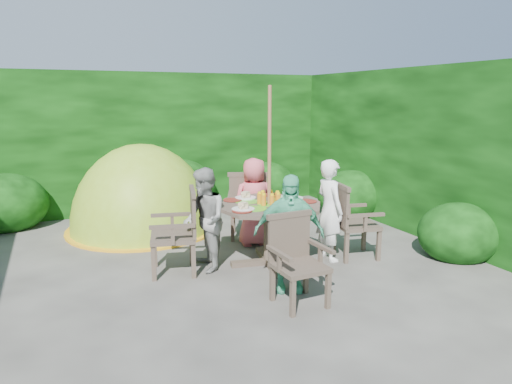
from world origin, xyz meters
name	(u,v)px	position (x,y,z in m)	size (l,w,h in m)	color
ground	(199,280)	(0.00, 0.00, 0.00)	(60.00, 60.00, 0.00)	#403E39
hedge_enclosure	(168,158)	(0.00, 1.33, 1.25)	(9.00, 9.00, 2.50)	black
patio_table	(269,214)	(0.97, 0.16, 0.65)	(1.55, 1.55, 0.93)	#3D3128
parasol_pole	(269,178)	(0.96, 0.16, 1.10)	(0.04, 0.04, 2.20)	brown
garden_chair_right	(351,220)	(2.04, -0.03, 0.50)	(0.61, 0.66, 0.95)	#3D3128
garden_chair_left	(180,230)	(-0.11, 0.35, 0.52)	(0.63, 0.68, 0.97)	#3D3128
garden_chair_back	(248,204)	(1.14, 1.24, 0.52)	(0.74, 0.70, 0.98)	#3D3128
garden_chair_front	(296,258)	(0.75, -0.92, 0.47)	(0.55, 0.49, 0.88)	#3D3128
child_right	(330,210)	(1.75, 0.02, 0.65)	(0.48, 0.31, 1.30)	white
child_left	(204,220)	(0.18, 0.30, 0.62)	(0.61, 0.47, 1.25)	#959691
child_back	(254,202)	(1.10, 0.95, 0.62)	(0.61, 0.40, 1.24)	#D65862
child_front	(289,233)	(0.82, -0.63, 0.64)	(0.75, 0.31, 1.28)	#53C394
dome_tent	(144,229)	(-0.19, 2.38, 0.00)	(2.53, 2.53, 2.71)	#91B723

